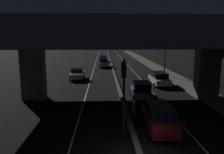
{
  "coord_description": "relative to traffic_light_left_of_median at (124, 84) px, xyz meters",
  "views": [
    {
      "loc": [
        -1.81,
        -9.89,
        6.04
      ],
      "look_at": [
        -0.69,
        18.23,
        0.98
      ],
      "focal_mm": 35.0,
      "sensor_mm": 36.0,
      "label": 1
    }
  ],
  "objects": [
    {
      "name": "elevated_overpass",
      "position": [
        0.57,
        8.46,
        2.92
      ],
      "size": [
        22.76,
        13.16,
        8.29
      ],
      "color": "slate",
      "rests_on": "ground_plane"
    },
    {
      "name": "roadside_tree_kerbside_mid",
      "position": [
        13.39,
        14.65,
        1.84
      ],
      "size": [
        3.78,
        3.78,
        7.02
      ],
      "color": "#2D2116",
      "rests_on": "ground_plane"
    },
    {
      "name": "car_dark_red_lead",
      "position": [
        2.41,
        0.53,
        -2.37
      ],
      "size": [
        2.0,
        4.54,
        1.72
      ],
      "rotation": [
        0.0,
        0.0,
        1.53
      ],
      "color": "#591414",
      "rests_on": "ground_plane"
    },
    {
      "name": "car_silver_second_oncoming",
      "position": [
        -1.17,
        32.2,
        -2.32
      ],
      "size": [
        1.86,
        4.17,
        1.86
      ],
      "rotation": [
        0.0,
        0.0,
        -1.57
      ],
      "color": "gray",
      "rests_on": "ground_plane"
    },
    {
      "name": "car_white_lead_oncoming",
      "position": [
        -5.11,
        18.91,
        -2.46
      ],
      "size": [
        2.17,
        4.02,
        1.55
      ],
      "rotation": [
        0.0,
        0.0,
        -1.53
      ],
      "color": "silver",
      "rests_on": "ground_plane"
    },
    {
      "name": "street_lamp",
      "position": [
        8.01,
        20.38,
        1.33
      ],
      "size": [
        2.11,
        0.32,
        7.76
      ],
      "color": "#2D2D30",
      "rests_on": "ground_plane"
    },
    {
      "name": "traffic_light_left_of_median",
      "position": [
        0.0,
        0.0,
        0.0
      ],
      "size": [
        0.3,
        0.49,
        4.78
      ],
      "color": "black",
      "rests_on": "ground_plane"
    },
    {
      "name": "motorcycle_red_filtering_near",
      "position": [
        1.02,
        2.65,
        -2.66
      ],
      "size": [
        0.33,
        1.94,
        1.41
      ],
      "rotation": [
        0.0,
        0.0,
        1.53
      ],
      "color": "black",
      "rests_on": "ground_plane"
    },
    {
      "name": "median_divider",
      "position": [
        0.57,
        31.91,
        -3.13
      ],
      "size": [
        0.35,
        126.0,
        0.26
      ],
      "primitive_type": "cube",
      "color": "#4C4C51",
      "rests_on": "ground_plane"
    },
    {
      "name": "sidewalk_right",
      "position": [
        9.58,
        24.91,
        -3.2
      ],
      "size": [
        2.98,
        126.0,
        0.12
      ],
      "primitive_type": "cube",
      "color": "#5B5956",
      "rests_on": "ground_plane"
    },
    {
      "name": "lane_line_left_inner",
      "position": [
        -3.12,
        31.91,
        -3.26
      ],
      "size": [
        0.12,
        126.0,
        0.0
      ],
      "primitive_type": "cube",
      "color": "beige",
      "rests_on": "ground_plane"
    },
    {
      "name": "car_silver_second",
      "position": [
        2.63,
        8.54,
        -2.44
      ],
      "size": [
        2.1,
        4.21,
        1.61
      ],
      "rotation": [
        0.0,
        0.0,
        1.53
      ],
      "color": "gray",
      "rests_on": "ground_plane"
    },
    {
      "name": "car_dark_red_third_oncoming",
      "position": [
        -1.29,
        42.28,
        -2.45
      ],
      "size": [
        1.9,
        4.61,
        1.56
      ],
      "rotation": [
        0.0,
        0.0,
        -1.58
      ],
      "color": "#591414",
      "rests_on": "ground_plane"
    },
    {
      "name": "lane_line_right_inner",
      "position": [
        4.27,
        31.91,
        -3.26
      ],
      "size": [
        0.12,
        126.0,
        0.0
      ],
      "primitive_type": "cube",
      "color": "beige",
      "rests_on": "ground_plane"
    },
    {
      "name": "car_white_third",
      "position": [
        6.01,
        14.58,
        -2.41
      ],
      "size": [
        2.08,
        4.72,
        1.65
      ],
      "rotation": [
        0.0,
        0.0,
        1.58
      ],
      "color": "silver",
      "rests_on": "ground_plane"
    }
  ]
}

